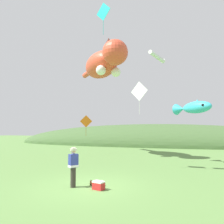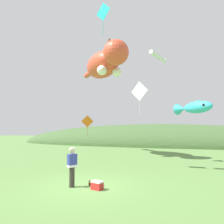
% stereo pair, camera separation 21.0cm
% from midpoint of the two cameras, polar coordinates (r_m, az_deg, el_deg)
% --- Properties ---
extents(ground_plane, '(120.00, 120.00, 0.00)m').
position_cam_midpoint_polar(ground_plane, '(10.56, -6.46, -18.77)').
color(ground_plane, '#5B8442').
extents(distant_hill_ridge, '(49.15, 12.85, 6.73)m').
position_cam_midpoint_polar(distant_hill_ridge, '(36.45, 11.37, -8.40)').
color(distant_hill_ridge, '#426033').
rests_on(distant_hill_ridge, ground).
extents(festival_attendant, '(0.45, 0.49, 1.77)m').
position_cam_midpoint_polar(festival_attendant, '(10.34, -9.80, -13.64)').
color(festival_attendant, '#332D28').
rests_on(festival_attendant, ground).
extents(kite_spool, '(0.16, 0.24, 0.24)m').
position_cam_midpoint_polar(kite_spool, '(10.67, -4.89, -17.94)').
color(kite_spool, olive).
rests_on(kite_spool, ground).
extents(picnic_cooler, '(0.56, 0.45, 0.36)m').
position_cam_midpoint_polar(picnic_cooler, '(9.99, -3.28, -18.56)').
color(picnic_cooler, red).
rests_on(picnic_cooler, ground).
extents(kite_giant_cat, '(7.25, 7.91, 3.02)m').
position_cam_midpoint_polar(kite_giant_cat, '(22.22, -1.58, 12.58)').
color(kite_giant_cat, '#E04C33').
extents(kite_fish_windsock, '(2.98, 3.05, 1.03)m').
position_cam_midpoint_polar(kite_fish_windsock, '(17.40, 20.87, 1.12)').
color(kite_fish_windsock, '#33B2CC').
extents(kite_tube_streamer, '(1.26, 3.04, 0.44)m').
position_cam_midpoint_polar(kite_tube_streamer, '(20.71, 12.27, 13.97)').
color(kite_tube_streamer, white).
extents(kite_diamond_white, '(1.21, 0.55, 2.22)m').
position_cam_midpoint_polar(kite_diamond_white, '(14.75, 7.57, 5.38)').
color(kite_diamond_white, white).
extents(kite_diamond_teal, '(1.10, 0.51, 2.10)m').
position_cam_midpoint_polar(kite_diamond_teal, '(15.14, -1.89, 24.65)').
color(kite_diamond_teal, '#19BFBF').
extents(kite_diamond_orange, '(1.11, 0.69, 2.19)m').
position_cam_midpoint_polar(kite_diamond_orange, '(23.30, -6.18, -2.47)').
color(kite_diamond_orange, orange).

